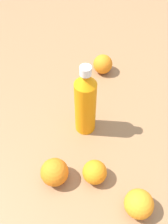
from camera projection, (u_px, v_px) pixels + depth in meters
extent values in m
plane|color=olive|center=(87.00, 136.00, 0.84)|extent=(2.40, 2.40, 0.00)
cylinder|color=orange|center=(84.00, 108.00, 0.78)|extent=(0.07, 0.07, 0.20)
cone|color=orange|center=(84.00, 80.00, 0.69)|extent=(0.07, 0.07, 0.04)
cylinder|color=white|center=(84.00, 71.00, 0.67)|extent=(0.03, 0.03, 0.02)
sphere|color=orange|center=(95.00, 172.00, 0.72)|extent=(0.07, 0.07, 0.07)
sphere|color=orange|center=(139.00, 204.00, 0.65)|extent=(0.08, 0.08, 0.08)
sphere|color=orange|center=(103.00, 64.00, 1.01)|extent=(0.08, 0.08, 0.08)
sphere|color=orange|center=(55.00, 172.00, 0.71)|extent=(0.08, 0.08, 0.08)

